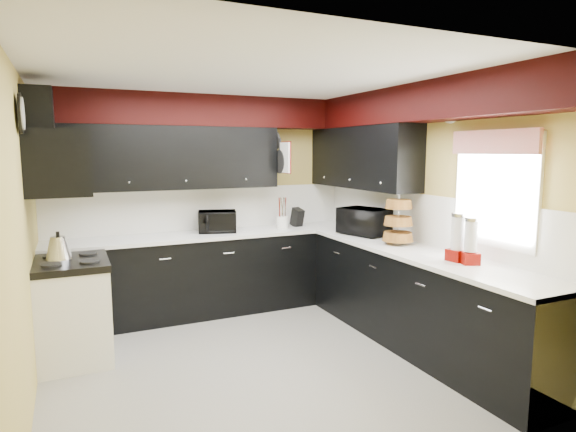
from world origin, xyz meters
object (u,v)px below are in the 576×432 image
(microwave, at_px, (364,222))
(knife_block, at_px, (297,217))
(kettle, at_px, (59,248))
(utensil_crock, at_px, (282,222))
(toaster_oven, at_px, (217,221))

(microwave, relative_size, knife_block, 2.40)
(knife_block, bearing_deg, kettle, -176.51)
(utensil_crock, height_order, kettle, kettle)
(microwave, distance_m, utensil_crock, 1.03)
(knife_block, relative_size, kettle, 1.00)
(toaster_oven, height_order, knife_block, toaster_oven)
(toaster_oven, height_order, microwave, microwave)
(microwave, bearing_deg, kettle, 70.14)
(toaster_oven, distance_m, microwave, 1.69)
(toaster_oven, relative_size, kettle, 1.91)
(toaster_oven, distance_m, knife_block, 1.03)
(toaster_oven, xyz_separation_m, kettle, (-1.66, -0.68, -0.04))
(kettle, bearing_deg, knife_block, 14.14)
(microwave, distance_m, kettle, 3.13)
(microwave, height_order, kettle, microwave)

